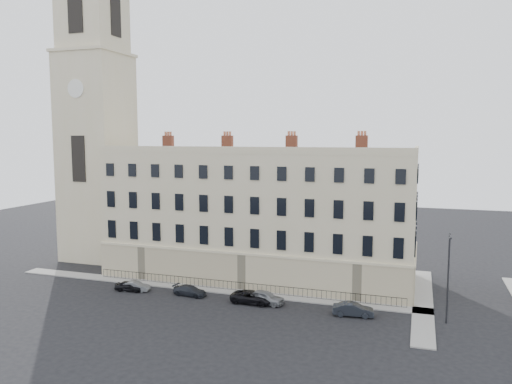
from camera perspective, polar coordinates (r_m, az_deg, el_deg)
ground at (r=49.05m, az=2.72°, el=-13.78°), size 160.00×160.00×0.00m
terrace at (r=59.97m, az=0.34°, el=-2.64°), size 36.22×12.22×17.00m
church_tower at (r=72.11m, az=-17.78°, el=7.48°), size 8.00×8.13×44.00m
pavement_terrace at (r=56.73m, az=-5.84°, el=-10.92°), size 48.00×2.00×0.12m
pavement_east_return at (r=55.03m, az=18.53°, el=-11.78°), size 2.00×24.00×0.12m
railings at (r=55.50m, az=-1.83°, el=-10.76°), size 35.00×0.04×0.96m
car_a at (r=57.39m, az=-14.26°, el=-10.38°), size 3.32×1.59×1.09m
car_b at (r=57.23m, az=-13.63°, el=-10.43°), size 3.32×1.52×1.06m
car_c at (r=54.62m, az=-7.57°, el=-11.11°), size 3.82×1.84×1.07m
car_d at (r=51.81m, az=-0.41°, el=-11.93°), size 4.50×2.10×1.24m
car_e at (r=51.60m, az=1.02°, el=-11.94°), size 4.19×2.13×1.37m
car_f at (r=49.20m, az=11.06°, el=-13.05°), size 3.97×1.74×1.27m
streetlamp at (r=48.50m, az=21.12°, el=-8.75°), size 0.21×1.80×8.30m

